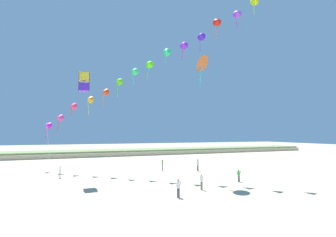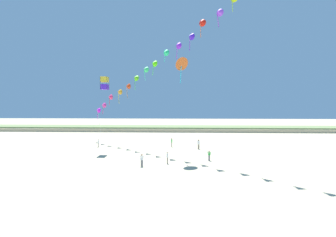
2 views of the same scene
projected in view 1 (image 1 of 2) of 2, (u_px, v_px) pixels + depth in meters
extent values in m
plane|color=#C1B28E|center=(230.00, 221.00, 14.30)|extent=(240.00, 240.00, 0.00)
cube|color=tan|center=(119.00, 153.00, 60.41)|extent=(120.00, 10.37, 0.98)
cube|color=#7A8E56|center=(119.00, 151.00, 60.45)|extent=(120.00, 8.82, 0.56)
cylinder|color=#726656|center=(201.00, 186.00, 22.41)|extent=(0.12, 0.12, 0.80)
cylinder|color=#726656|center=(202.00, 186.00, 22.29)|extent=(0.12, 0.12, 0.80)
cylinder|color=white|center=(201.00, 179.00, 22.39)|extent=(0.21, 0.21, 0.57)
cylinder|color=white|center=(200.00, 178.00, 22.55)|extent=(0.11, 0.20, 0.54)
cylinder|color=white|center=(203.00, 179.00, 22.24)|extent=(0.11, 0.20, 0.54)
sphere|color=beige|center=(201.00, 175.00, 22.42)|extent=(0.22, 0.22, 0.22)
cylinder|color=#726656|center=(198.00, 168.00, 34.03)|extent=(0.13, 0.13, 0.88)
cylinder|color=#726656|center=(197.00, 168.00, 33.95)|extent=(0.13, 0.13, 0.88)
cylinder|color=white|center=(198.00, 163.00, 34.04)|extent=(0.23, 0.23, 0.62)
cylinder|color=white|center=(199.00, 163.00, 34.15)|extent=(0.22, 0.13, 0.59)
cylinder|color=white|center=(197.00, 163.00, 33.94)|extent=(0.22, 0.13, 0.59)
sphere|color=brown|center=(198.00, 160.00, 34.07)|extent=(0.24, 0.24, 0.24)
cylinder|color=#726656|center=(163.00, 168.00, 34.10)|extent=(0.12, 0.12, 0.83)
cylinder|color=#726656|center=(162.00, 168.00, 34.24)|extent=(0.12, 0.12, 0.83)
cylinder|color=green|center=(162.00, 163.00, 34.22)|extent=(0.22, 0.22, 0.59)
cylinder|color=green|center=(163.00, 163.00, 34.04)|extent=(0.09, 0.20, 0.56)
cylinder|color=green|center=(162.00, 163.00, 34.40)|extent=(0.09, 0.20, 0.56)
sphere|color=brown|center=(162.00, 160.00, 34.24)|extent=(0.23, 0.23, 0.23)
cylinder|color=gray|center=(60.00, 175.00, 28.56)|extent=(0.11, 0.11, 0.76)
cylinder|color=gray|center=(60.00, 175.00, 28.44)|extent=(0.11, 0.11, 0.76)
cylinder|color=white|center=(60.00, 170.00, 28.54)|extent=(0.20, 0.20, 0.54)
cylinder|color=white|center=(60.00, 169.00, 28.70)|extent=(0.09, 0.18, 0.51)
cylinder|color=white|center=(60.00, 170.00, 28.39)|extent=(0.09, 0.18, 0.51)
sphere|color=beige|center=(60.00, 167.00, 28.57)|extent=(0.20, 0.20, 0.20)
cylinder|color=#474C56|center=(178.00, 193.00, 19.59)|extent=(0.12, 0.12, 0.83)
cylinder|color=#474C56|center=(179.00, 193.00, 19.66)|extent=(0.12, 0.12, 0.83)
cylinder|color=white|center=(178.00, 185.00, 19.67)|extent=(0.22, 0.22, 0.59)
cylinder|color=white|center=(176.00, 184.00, 19.59)|extent=(0.20, 0.11, 0.56)
cylinder|color=white|center=(180.00, 184.00, 19.76)|extent=(0.20, 0.11, 0.56)
sphere|color=tan|center=(178.00, 180.00, 19.70)|extent=(0.22, 0.22, 0.22)
cylinder|color=#474C56|center=(239.00, 179.00, 26.10)|extent=(0.11, 0.11, 0.74)
cylinder|color=#474C56|center=(238.00, 179.00, 26.10)|extent=(0.11, 0.11, 0.74)
cylinder|color=green|center=(239.00, 173.00, 26.15)|extent=(0.20, 0.20, 0.53)
cylinder|color=green|center=(240.00, 173.00, 26.16)|extent=(0.19, 0.12, 0.50)
cylinder|color=green|center=(237.00, 173.00, 26.14)|extent=(0.19, 0.12, 0.50)
sphere|color=tan|center=(239.00, 170.00, 26.17)|extent=(0.20, 0.20, 0.20)
cone|color=#C51BE3|center=(47.00, 125.00, 34.84)|extent=(1.40, 1.34, 1.20)
cylinder|color=#E539D6|center=(46.00, 133.00, 34.80)|extent=(0.20, 0.31, 1.95)
cone|color=#CF338F|center=(59.00, 118.00, 34.06)|extent=(1.31, 1.15, 1.11)
cylinder|color=#E53975|center=(58.00, 125.00, 34.02)|extent=(0.19, 0.29, 1.79)
cone|color=#E5336C|center=(73.00, 106.00, 33.58)|extent=(1.31, 1.22, 1.11)
cylinder|color=#E53947|center=(71.00, 112.00, 33.55)|extent=(0.15, 0.18, 1.44)
cone|color=#C7891D|center=(90.00, 99.00, 33.14)|extent=(1.33, 1.23, 1.13)
cylinder|color=yellow|center=(88.00, 108.00, 33.08)|extent=(0.26, 0.24, 2.15)
cone|color=red|center=(105.00, 92.00, 32.68)|extent=(1.29, 1.25, 1.10)
cylinder|color=orange|center=(104.00, 101.00, 32.63)|extent=(0.29, 0.22, 2.13)
cone|color=#53C51B|center=(119.00, 81.00, 32.19)|extent=(1.40, 1.32, 1.21)
cylinder|color=#48E539|center=(118.00, 90.00, 32.13)|extent=(0.11, 0.25, 2.10)
cone|color=#30CC6C|center=(134.00, 71.00, 32.04)|extent=(1.35, 1.25, 1.16)
cylinder|color=#39E5A5|center=(133.00, 79.00, 32.00)|extent=(0.28, 0.11, 1.82)
cone|color=#4EEE0E|center=(149.00, 64.00, 31.23)|extent=(1.37, 1.28, 1.17)
cylinder|color=#41E539|center=(148.00, 72.00, 31.18)|extent=(0.25, 0.28, 1.91)
cone|color=#1FCA78|center=(166.00, 52.00, 30.86)|extent=(1.33, 1.20, 1.13)
cylinder|color=#39E5BB|center=(165.00, 58.00, 30.82)|extent=(0.16, 0.20, 1.44)
cone|color=#7B26E1|center=(184.00, 45.00, 30.59)|extent=(1.31, 1.22, 1.11)
cylinder|color=#B039E5|center=(183.00, 53.00, 30.54)|extent=(0.22, 0.22, 2.02)
cone|color=#411BCE|center=(201.00, 36.00, 30.29)|extent=(1.30, 1.26, 1.11)
cylinder|color=#8639E5|center=(200.00, 45.00, 30.23)|extent=(0.12, 0.24, 2.05)
cone|color=red|center=(217.00, 21.00, 29.49)|extent=(1.31, 1.16, 1.11)
cylinder|color=orange|center=(216.00, 30.00, 29.43)|extent=(0.09, 0.11, 2.04)
cone|color=#873CDE|center=(237.00, 13.00, 29.33)|extent=(1.30, 1.19, 1.10)
cylinder|color=#B239E5|center=(236.00, 22.00, 29.28)|extent=(0.31, 0.17, 1.96)
cone|color=#AFCA0F|center=(255.00, 0.00, 28.83)|extent=(1.37, 1.32, 1.17)
cylinder|color=#A3E539|center=(254.00, 8.00, 28.79)|extent=(0.15, 0.09, 1.69)
cylinder|color=silver|center=(48.00, 147.00, 35.13)|extent=(0.62, 1.43, 7.15)
cone|color=#C85620|center=(200.00, 63.00, 27.01)|extent=(2.55, 2.38, 2.10)
cone|color=#2DC2E5|center=(200.00, 62.00, 27.01)|extent=(1.42, 1.34, 1.18)
cylinder|color=#2DC2E5|center=(201.00, 76.00, 26.89)|extent=(0.24, 0.32, 2.67)
cube|color=#5024D1|center=(84.00, 87.00, 26.82)|extent=(1.19, 1.19, 0.91)
cube|color=yellow|center=(84.00, 77.00, 26.91)|extent=(1.19, 1.19, 0.91)
cylinder|color=black|center=(89.00, 82.00, 26.55)|extent=(0.04, 0.04, 2.19)
cylinder|color=black|center=(89.00, 84.00, 27.62)|extent=(0.04, 0.04, 2.19)
cylinder|color=black|center=(79.00, 83.00, 27.18)|extent=(0.04, 0.04, 2.19)
cylinder|color=black|center=(79.00, 81.00, 26.11)|extent=(0.04, 0.04, 2.19)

